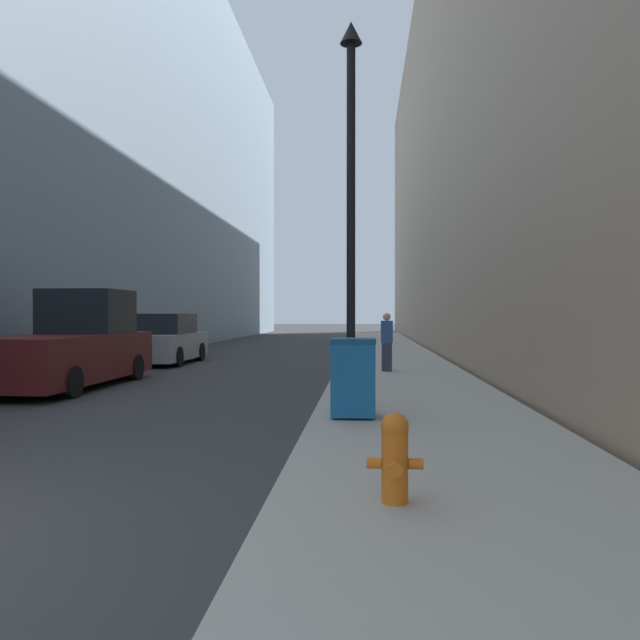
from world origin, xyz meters
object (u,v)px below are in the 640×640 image
fire_hydrant (395,455)px  pickup_truck (73,347)px  parked_sedan_near (164,341)px  lamppost (351,188)px  trash_bin (353,377)px  pedestrian_on_sidewalk (387,342)px

fire_hydrant → pickup_truck: size_ratio=0.13×
parked_sedan_near → lamppost: bearing=-54.6°
trash_bin → pickup_truck: 7.94m
trash_bin → parked_sedan_near: bearing=120.3°
trash_bin → lamppost: 3.86m
pickup_truck → fire_hydrant: bearing=-51.6°
lamppost → pedestrian_on_sidewalk: bearing=81.2°
trash_bin → parked_sedan_near: (-6.54, 11.21, 0.03)m
fire_hydrant → pedestrian_on_sidewalk: 11.61m
pickup_truck → parked_sedan_near: 6.63m
trash_bin → pickup_truck: bearing=144.7°
fire_hydrant → pedestrian_on_sidewalk: size_ratio=0.47×
fire_hydrant → lamppost: (-0.50, 6.26, 3.42)m
lamppost → parked_sedan_near: size_ratio=1.54×
trash_bin → pedestrian_on_sidewalk: bearing=84.3°
parked_sedan_near → pedestrian_on_sidewalk: pedestrian_on_sidewalk is taller
fire_hydrant → pickup_truck: 11.12m
parked_sedan_near → trash_bin: bearing=-59.7°
trash_bin → pedestrian_on_sidewalk: 7.52m
pickup_truck → pedestrian_on_sidewalk: pickup_truck is taller
parked_sedan_near → pickup_truck: bearing=-89.5°
fire_hydrant → pickup_truck: (-6.90, 8.71, 0.39)m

